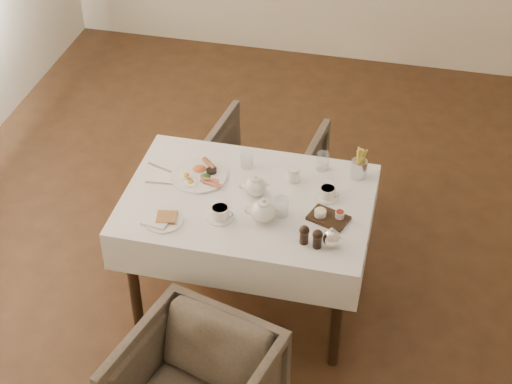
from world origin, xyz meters
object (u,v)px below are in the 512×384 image
at_px(breakfast_plate, 200,175).
at_px(teapot_centre, 255,185).
at_px(table, 248,215).
at_px(armchair_far, 264,173).

height_order(breakfast_plate, teapot_centre, teapot_centre).
xyz_separation_m(table, breakfast_plate, (-0.29, 0.12, 0.13)).
bearing_deg(table, armchair_far, 96.43).
bearing_deg(teapot_centre, table, -144.13).
bearing_deg(teapot_centre, breakfast_plate, 153.35).
relative_size(armchair_far, teapot_centre, 4.28).
relative_size(table, armchair_far, 1.89).
bearing_deg(table, breakfast_plate, 157.64).
distance_m(armchair_far, teapot_centre, 0.92).
height_order(table, armchair_far, table).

